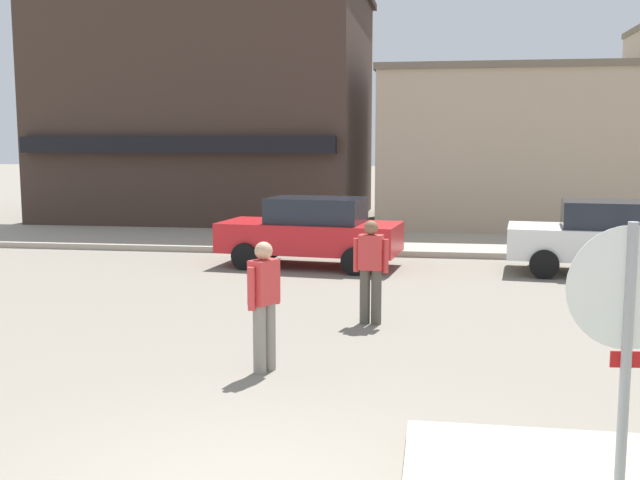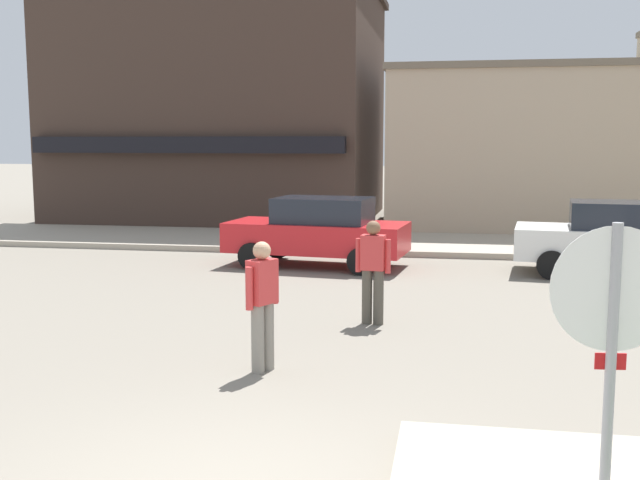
{
  "view_description": "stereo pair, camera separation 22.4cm",
  "coord_description": "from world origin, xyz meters",
  "px_view_note": "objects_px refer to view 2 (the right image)",
  "views": [
    {
      "loc": [
        1.47,
        -5.29,
        2.81
      ],
      "look_at": [
        -0.05,
        4.5,
        1.5
      ],
      "focal_mm": 42.0,
      "sensor_mm": 36.0,
      "label": 1
    },
    {
      "loc": [
        1.69,
        -5.25,
        2.81
      ],
      "look_at": [
        -0.05,
        4.5,
        1.5
      ],
      "focal_mm": 42.0,
      "sensor_mm": 36.0,
      "label": 2
    }
  ],
  "objects_px": {
    "stop_sign": "(612,343)",
    "pedestrian_crossing_far": "(262,302)",
    "parked_car_nearest": "(318,231)",
    "parked_car_second": "(616,237)",
    "pedestrian_crossing_near": "(373,269)"
  },
  "relations": [
    {
      "from": "parked_car_second",
      "to": "pedestrian_crossing_far",
      "type": "height_order",
      "value": "pedestrian_crossing_far"
    },
    {
      "from": "parked_car_second",
      "to": "stop_sign",
      "type": "bearing_deg",
      "value": -101.66
    },
    {
      "from": "stop_sign",
      "to": "parked_car_nearest",
      "type": "relative_size",
      "value": 0.55
    },
    {
      "from": "pedestrian_crossing_near",
      "to": "pedestrian_crossing_far",
      "type": "distance_m",
      "value": 2.83
    },
    {
      "from": "stop_sign",
      "to": "pedestrian_crossing_near",
      "type": "distance_m",
      "value": 6.73
    },
    {
      "from": "parked_car_second",
      "to": "pedestrian_crossing_far",
      "type": "bearing_deg",
      "value": -126.25
    },
    {
      "from": "stop_sign",
      "to": "pedestrian_crossing_far",
      "type": "height_order",
      "value": "stop_sign"
    },
    {
      "from": "parked_car_nearest",
      "to": "pedestrian_crossing_near",
      "type": "relative_size",
      "value": 2.59
    },
    {
      "from": "parked_car_nearest",
      "to": "parked_car_second",
      "type": "bearing_deg",
      "value": -0.61
    },
    {
      "from": "parked_car_second",
      "to": "pedestrian_crossing_far",
      "type": "distance_m",
      "value": 9.54
    },
    {
      "from": "parked_car_nearest",
      "to": "pedestrian_crossing_near",
      "type": "xyz_separation_m",
      "value": [
        1.78,
        -5.15,
        0.06
      ]
    },
    {
      "from": "stop_sign",
      "to": "pedestrian_crossing_far",
      "type": "bearing_deg",
      "value": 131.65
    },
    {
      "from": "pedestrian_crossing_far",
      "to": "parked_car_second",
      "type": "bearing_deg",
      "value": 53.75
    },
    {
      "from": "stop_sign",
      "to": "parked_car_nearest",
      "type": "distance_m",
      "value": 12.16
    },
    {
      "from": "parked_car_second",
      "to": "pedestrian_crossing_near",
      "type": "xyz_separation_m",
      "value": [
        -4.57,
        -5.08,
        0.06
      ]
    }
  ]
}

